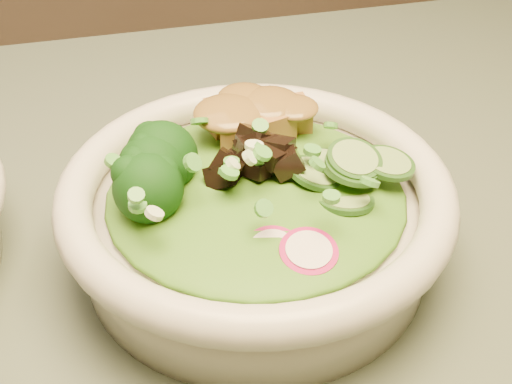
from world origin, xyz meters
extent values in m
cylinder|color=black|center=(0.55, 0.35, 0.36)|extent=(0.06, 0.06, 0.72)
cube|color=#465042|center=(0.00, 0.00, 0.73)|extent=(1.20, 0.80, 0.03)
cylinder|color=beige|center=(0.15, 0.00, 0.78)|extent=(0.24, 0.24, 0.05)
torus|color=beige|center=(0.15, 0.00, 0.81)|extent=(0.27, 0.27, 0.03)
ellipsoid|color=#2A6214|center=(0.15, 0.00, 0.81)|extent=(0.20, 0.20, 0.02)
ellipsoid|color=brown|center=(0.16, 0.06, 0.83)|extent=(0.07, 0.06, 0.02)
camera|label=1|loc=(0.06, -0.37, 1.10)|focal=50.00mm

